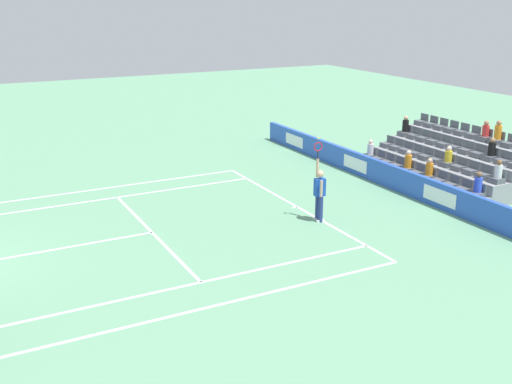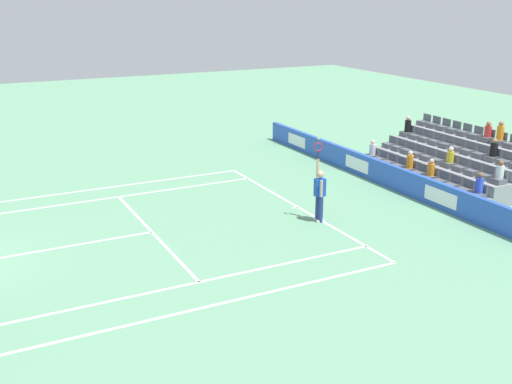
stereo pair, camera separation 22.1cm
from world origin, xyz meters
The scene contains 11 objects.
line_baseline centered at (0.00, -11.89, 0.00)m, with size 10.97×0.10×0.01m, color white.
line_service centered at (0.00, -6.40, 0.00)m, with size 8.23×0.10×0.01m, color white.
line_centre_service centered at (0.00, -3.20, 0.00)m, with size 0.10×6.40×0.01m, color white.
line_singles_sideline_left centered at (4.12, -5.95, 0.00)m, with size 0.10×11.89×0.01m, color white.
line_singles_sideline_right centered at (-4.12, -5.95, 0.00)m, with size 0.10×11.89×0.01m, color white.
line_doubles_sideline_left centered at (5.49, -5.95, 0.00)m, with size 0.10×11.89×0.01m, color white.
line_doubles_sideline_right centered at (-5.49, -5.95, 0.00)m, with size 0.10×11.89×0.01m, color white.
line_centre_mark centered at (0.00, -11.79, 0.00)m, with size 0.10×0.20×0.01m, color white.
sponsor_barrier centered at (0.00, -16.39, 0.47)m, with size 20.20×0.22×0.94m.
tennis_player centered at (-1.56, -11.79, 0.99)m, with size 0.52×0.38×2.85m.
stadium_stand centered at (-0.01, -19.33, 0.68)m, with size 6.82×3.80×2.63m.
Camera 1 is at (-18.08, -0.79, 7.31)m, focal length 43.30 mm.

